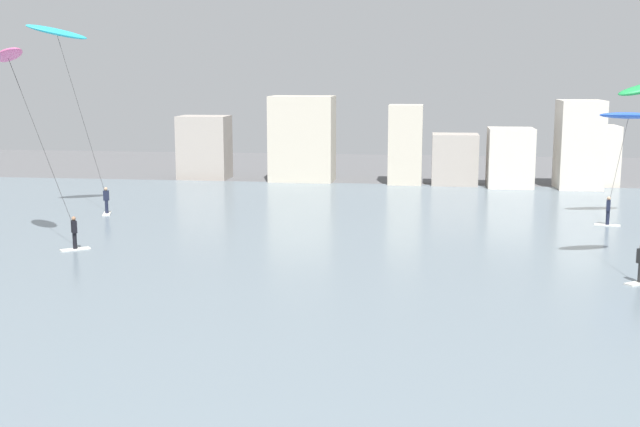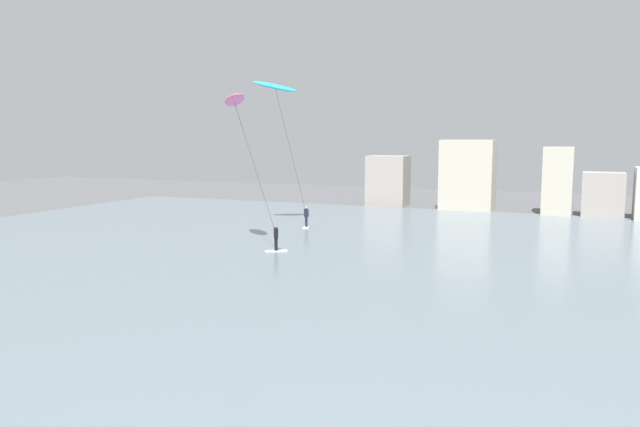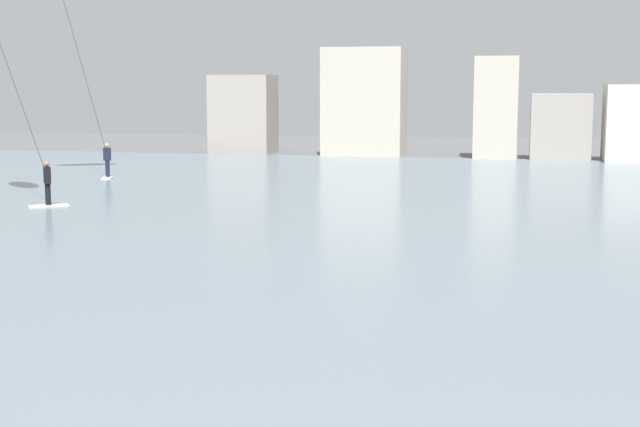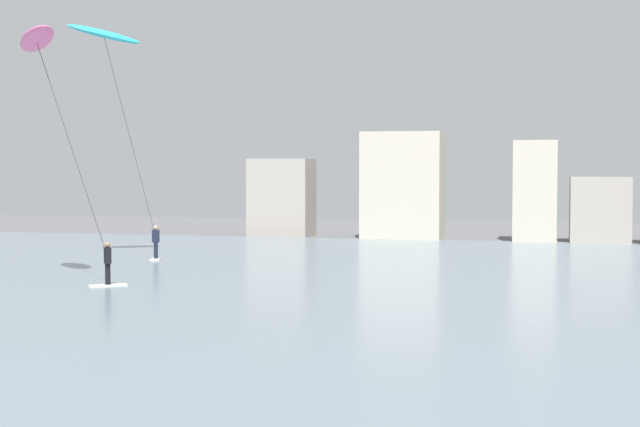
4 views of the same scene
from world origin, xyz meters
The scene contains 5 objects.
water_bay centered at (0.00, 29.98, 0.05)m, with size 84.00×52.00×0.10m, color slate.
far_shore_buildings centered at (3.13, 56.84, 2.88)m, with size 34.59×5.80×6.81m.
kitesurfer_pink centered at (-15.37, 30.53, 8.70)m, with size 5.39×3.32×9.78m.
kitesurfer_cyan centered at (-17.26, 39.88, 10.17)m, with size 4.74×3.03×11.52m.
kitesurfer_blue centered at (15.73, 42.03, 5.74)m, with size 3.87×3.60×6.36m.
Camera 1 is at (4.40, -6.83, 8.55)m, focal length 45.76 mm.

